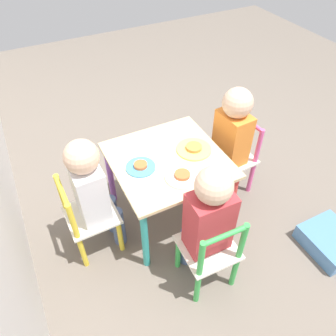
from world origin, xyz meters
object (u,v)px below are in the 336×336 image
Objects in this scene: child_left at (207,217)px; plate_front at (194,149)px; plate_left at (182,176)px; plate_back at (141,167)px; child_front at (230,135)px; chair_pink at (233,158)px; chair_green at (210,252)px; chair_yellow at (88,218)px; kids_table at (168,168)px; child_back at (93,188)px; storage_bin at (330,241)px.

plate_front is (0.42, -0.17, 0.02)m from child_left.
plate_left is 1.13× the size of plate_back.
child_front is 4.32× the size of plate_left.
chair_pink reaches higher than plate_front.
chair_green and chair_yellow have the same top height.
plate_left is at bearing -91.11° from child_left.
kids_table is at bearing -90.00° from plate_back.
child_front reaches higher than chair_green.
chair_green is 0.56m from plate_front.
child_back is at bearing 70.58° from plate_left.
child_left is at bearing 178.14° from kids_table.
plate_front is 1.24× the size of plate_back.
storage_bin is (-0.67, -0.23, -0.20)m from chair_pink.
plate_back is (0.01, -0.32, 0.23)m from chair_yellow.
child_left is 0.27m from plate_left.
chair_yellow is 2.65× the size of plate_front.
chair_pink is (0.03, -0.48, -0.15)m from kids_table.
storage_bin is (-0.62, -1.14, -0.39)m from child_back.
chair_yellow is at bearing 72.98° from plate_left.
chair_yellow is at bearing 91.27° from kids_table.
child_left reaches higher than chair_yellow.
kids_table is at bearing -90.00° from chair_yellow.
kids_table is 3.83× the size of plate_back.
child_front reaches higher than storage_bin.
chair_pink reaches higher than storage_bin.
chair_green reaches higher than kids_table.
chair_green reaches higher than plate_back.
chair_pink is (0.52, -0.50, 0.00)m from chair_green.
child_back is at bearing 91.27° from kids_table.
chair_yellow is at bearing -91.42° from child_front.
child_back is at bearing 61.32° from storage_bin.
chair_yellow is 0.21m from child_back.
chair_green is at bearing 90.00° from child_left.
kids_table is at bearing -90.00° from child_back.
chair_yellow reaches higher than plate_back.
plate_left is (-0.15, -0.42, 0.03)m from child_back.
chair_yellow reaches higher than plate_front.
child_front is at bearing -86.06° from kids_table.
child_left is (-0.46, 0.50, 0.20)m from chair_pink.
child_left is 1.00× the size of child_front.
child_left is at bearing -136.59° from child_back.
child_front is at bearing -83.71° from plate_front.
chair_pink is at bearing -88.67° from chair_yellow.
child_left is 0.86m from storage_bin.
chair_yellow is at bearing -91.33° from chair_pink.
child_front is 3.94× the size of plate_front.
child_back is 2.48× the size of storage_bin.
plate_back is at bearing -69.25° from child_left.
chair_yellow is at bearing -39.46° from child_left.
plate_front is 0.64× the size of storage_bin.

